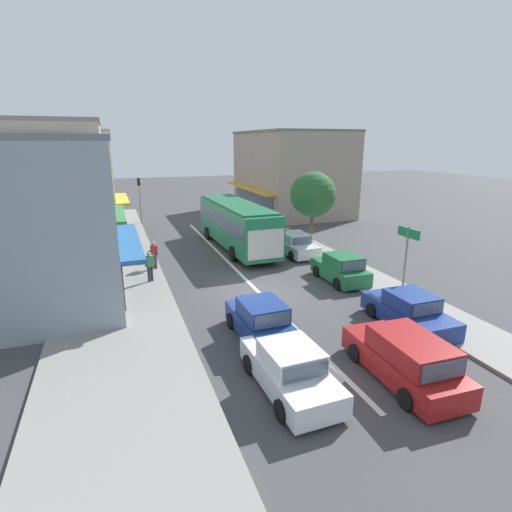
{
  "coord_description": "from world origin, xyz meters",
  "views": [
    {
      "loc": [
        -6.55,
        -17.64,
        7.33
      ],
      "look_at": [
        0.71,
        2.39,
        1.2
      ],
      "focal_mm": 28.0,
      "sensor_mm": 36.0,
      "label": 1
    }
  ],
  "objects": [
    {
      "name": "wagon_behind_bus_mid",
      "position": [
        1.68,
        -8.73,
        0.75
      ],
      "size": [
        2.04,
        4.55,
        1.58
      ],
      "color": "maroon",
      "rests_on": "ground"
    },
    {
      "name": "parked_hatchback_kerb_second",
      "position": [
        4.74,
        0.07,
        0.71
      ],
      "size": [
        1.83,
        3.71,
        1.54
      ],
      "color": "#1E6638",
      "rests_on": "ground"
    },
    {
      "name": "pedestrian_with_handbag_near",
      "position": [
        -4.53,
        5.42,
        1.07
      ],
      "size": [
        0.53,
        0.58,
        1.63
      ],
      "color": "#4C4742",
      "rests_on": "sidewalk_left"
    },
    {
      "name": "pedestrian_browsing_midblock",
      "position": [
        -4.99,
        3.2,
        1.07
      ],
      "size": [
        0.51,
        0.37,
        1.63
      ],
      "color": "#232838",
      "rests_on": "sidewalk_left"
    },
    {
      "name": "shopfront_far_end",
      "position": [
        -10.18,
        17.49,
        4.09
      ],
      "size": [
        8.94,
        7.2,
        8.2
      ],
      "color": "silver",
      "rests_on": "ground"
    },
    {
      "name": "shopfront_corner_near",
      "position": [
        -10.18,
        1.96,
        3.79
      ],
      "size": [
        8.55,
        8.22,
        7.59
      ],
      "color": "#84939E",
      "rests_on": "ground"
    },
    {
      "name": "sedan_adjacent_lane_lead",
      "position": [
        -1.94,
        -7.94,
        0.66
      ],
      "size": [
        1.99,
        4.25,
        1.47
      ],
      "color": "silver",
      "rests_on": "ground"
    },
    {
      "name": "ground_plane",
      "position": [
        0.0,
        0.0,
        0.0
      ],
      "size": [
        140.0,
        140.0,
        0.0
      ],
      "primitive_type": "plane",
      "color": "#3F3F42"
    },
    {
      "name": "sidewalk_left",
      "position": [
        -6.8,
        6.0,
        0.07
      ],
      "size": [
        5.2,
        44.0,
        0.14
      ],
      "primitive_type": "cube",
      "color": "gray",
      "rests_on": "ground"
    },
    {
      "name": "lane_centre_line",
      "position": [
        0.0,
        4.0,
        0.0
      ],
      "size": [
        0.2,
        28.0,
        0.01
      ],
      "primitive_type": "cube",
      "color": "silver",
      "rests_on": "ground"
    },
    {
      "name": "street_tree_right",
      "position": [
        6.19,
        6.33,
        3.89
      ],
      "size": [
        3.07,
        3.07,
        5.44
      ],
      "color": "brown",
      "rests_on": "ground"
    },
    {
      "name": "shopfront_mid_block",
      "position": [
        -10.18,
        10.04,
        4.28
      ],
      "size": [
        7.81,
        7.32,
        8.58
      ],
      "color": "#B2A38E",
      "rests_on": "ground"
    },
    {
      "name": "parked_sedan_kerb_third",
      "position": [
        4.72,
        5.84,
        0.66
      ],
      "size": [
        2.02,
        4.27,
        1.47
      ],
      "color": "silver",
      "rests_on": "ground"
    },
    {
      "name": "city_bus",
      "position": [
        1.54,
        8.73,
        1.88
      ],
      "size": [
        2.92,
        10.91,
        3.23
      ],
      "color": "#237A4C",
      "rests_on": "ground"
    },
    {
      "name": "directional_road_sign",
      "position": [
        6.12,
        -3.23,
        2.68
      ],
      "size": [
        0.1,
        1.4,
        3.6
      ],
      "color": "gray",
      "rests_on": "ground"
    },
    {
      "name": "building_right_far",
      "position": [
        11.48,
        21.46,
        4.19
      ],
      "size": [
        9.48,
        13.59,
        8.39
      ],
      "color": "gray",
      "rests_on": "ground"
    },
    {
      "name": "parked_sedan_kerb_front",
      "position": [
        4.43,
        -5.66,
        0.66
      ],
      "size": [
        1.93,
        4.22,
        1.47
      ],
      "color": "navy",
      "rests_on": "ground"
    },
    {
      "name": "hatchback_adjacent_lane_trail",
      "position": [
        -1.61,
        -4.48,
        0.71
      ],
      "size": [
        1.88,
        3.74,
        1.54
      ],
      "color": "navy",
      "rests_on": "ground"
    },
    {
      "name": "parked_hatchback_kerb_rear",
      "position": [
        4.7,
        11.27,
        0.71
      ],
      "size": [
        1.92,
        3.75,
        1.54
      ],
      "color": "silver",
      "rests_on": "ground"
    },
    {
      "name": "kerb_right",
      "position": [
        6.2,
        6.0,
        0.06
      ],
      "size": [
        2.8,
        44.0,
        0.12
      ],
      "primitive_type": "cube",
      "color": "gray",
      "rests_on": "ground"
    },
    {
      "name": "traffic_light_downstreet",
      "position": [
        -4.13,
        19.99,
        2.85
      ],
      "size": [
        0.32,
        0.24,
        4.2
      ],
      "color": "gray",
      "rests_on": "ground"
    }
  ]
}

